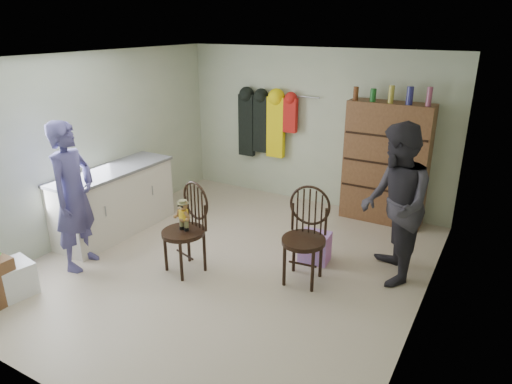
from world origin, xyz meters
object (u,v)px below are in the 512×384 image
Objects in this scene: counter at (115,201)px; chair_far at (306,232)px; dresser at (386,163)px; chair_front at (187,223)px.

chair_far is (2.88, 0.15, 0.13)m from counter.
chair_front is at bearing -121.57° from dresser.
dresser is at bearing 75.30° from chair_front.
counter is at bearing 176.08° from chair_far.
chair_front is 3.12m from dresser.
chair_far reaches higher than counter.
counter is 1.68× the size of chair_front.
counter is 3.96m from dresser.
counter is 1.62m from chair_front.
chair_front is 0.98× the size of chair_far.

